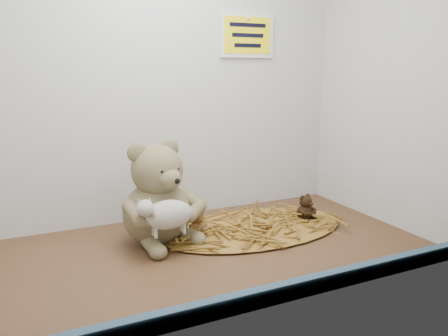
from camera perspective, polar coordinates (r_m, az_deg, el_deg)
name	(u,v)px	position (r cm, az deg, el deg)	size (l,w,h in cm)	color
alcove_shell	(177,68)	(110.13, -6.11, 12.87)	(120.40, 60.20, 90.40)	#432B17
front_rail	(248,300)	(86.62, 3.16, -16.85)	(119.28, 2.20, 3.60)	#39596E
straw_bed	(254,228)	(126.10, 3.94, -7.76)	(55.20, 32.05, 1.07)	brown
main_teddy	(157,192)	(114.74, -8.81, -3.13)	(21.83, 23.04, 27.07)	#837651
toy_lamb	(168,215)	(106.78, -7.27, -6.06)	(15.56, 9.49, 10.05)	beige
mini_teddy_tan	(198,222)	(118.59, -3.42, -7.03)	(5.63, 5.94, 6.98)	#996532
mini_teddy_brown	(305,206)	(132.69, 10.54, -4.91)	(6.19, 6.53, 7.68)	black
wall_sign	(247,35)	(141.30, 3.01, 16.91)	(16.00, 1.20, 11.00)	yellow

